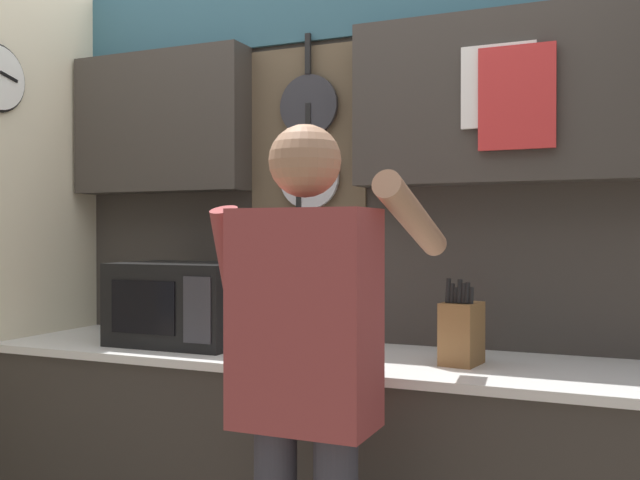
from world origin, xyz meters
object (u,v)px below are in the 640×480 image
Objects in this scene: microwave at (184,303)px; utensil_crock at (268,331)px; person at (307,366)px; knife_block at (462,332)px.

microwave is 0.38m from utensil_crock.
person reaches higher than microwave.
knife_block is 0.93× the size of utensil_crock.
microwave is at bearing -179.98° from knife_block.
utensil_crock is (-0.72, 0.00, -0.04)m from knife_block.
microwave is 1.68× the size of utensil_crock.
microwave is at bearing -179.75° from utensil_crock.
microwave is at bearing 144.14° from person.
knife_block is (1.08, 0.00, -0.05)m from microwave.
knife_block is 0.64m from person.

